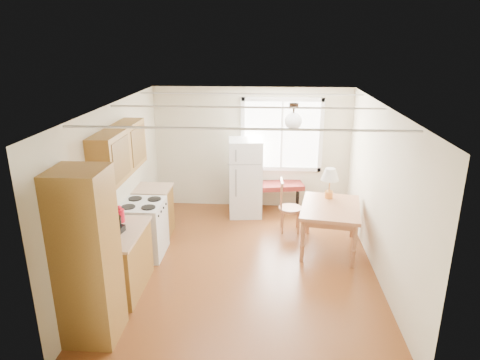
# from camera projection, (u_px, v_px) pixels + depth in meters

# --- Properties ---
(room_shell) EXTENTS (4.60, 5.60, 2.62)m
(room_shell) POSITION_uv_depth(u_px,v_px,m) (245.00, 189.00, 6.43)
(room_shell) COLOR #522711
(room_shell) RESTS_ON ground
(kitchen_run) EXTENTS (0.65, 3.40, 2.20)m
(kitchen_run) POSITION_uv_depth(u_px,v_px,m) (122.00, 229.00, 6.07)
(kitchen_run) COLOR brown
(kitchen_run) RESTS_ON ground
(window_unit) EXTENTS (1.64, 0.05, 1.51)m
(window_unit) POSITION_uv_depth(u_px,v_px,m) (282.00, 135.00, 8.64)
(window_unit) COLOR white
(window_unit) RESTS_ON room_shell
(pendant_light) EXTENTS (0.26, 0.26, 0.40)m
(pendant_light) POSITION_uv_depth(u_px,v_px,m) (293.00, 120.00, 6.45)
(pendant_light) COLOR black
(pendant_light) RESTS_ON room_shell
(refrigerator) EXTENTS (0.70, 0.70, 1.55)m
(refrigerator) POSITION_uv_depth(u_px,v_px,m) (245.00, 178.00, 8.48)
(refrigerator) COLOR silver
(refrigerator) RESTS_ON ground
(bench) EXTENTS (1.34, 0.69, 0.59)m
(bench) POSITION_uv_depth(u_px,v_px,m) (271.00, 187.00, 8.72)
(bench) COLOR maroon
(bench) RESTS_ON ground
(dining_table) EXTENTS (1.12, 1.38, 0.78)m
(dining_table) POSITION_uv_depth(u_px,v_px,m) (330.00, 212.00, 7.08)
(dining_table) COLOR #935938
(dining_table) RESTS_ON ground
(chair) EXTENTS (0.43, 0.43, 0.98)m
(chair) POSITION_uv_depth(u_px,v_px,m) (286.00, 203.00, 7.80)
(chair) COLOR #935938
(chair) RESTS_ON ground
(table_lamp) EXTENTS (0.31, 0.31, 0.54)m
(table_lamp) POSITION_uv_depth(u_px,v_px,m) (330.00, 177.00, 7.28)
(table_lamp) COLOR #C1863E
(table_lamp) RESTS_ON dining_table
(coffee_maker) EXTENTS (0.23, 0.28, 0.39)m
(coffee_maker) POSITION_uv_depth(u_px,v_px,m) (114.00, 224.00, 5.74)
(coffee_maker) COLOR black
(coffee_maker) RESTS_ON kitchen_run
(kettle) EXTENTS (0.13, 0.13, 0.25)m
(kettle) POSITION_uv_depth(u_px,v_px,m) (120.00, 215.00, 6.13)
(kettle) COLOR red
(kettle) RESTS_ON kitchen_run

